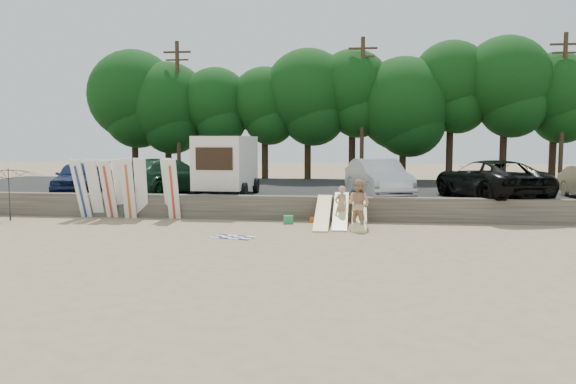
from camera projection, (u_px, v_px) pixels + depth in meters
name	position (u px, v px, depth m)	size (l,w,h in m)	color
ground	(306.00, 232.00, 20.24)	(120.00, 120.00, 0.00)	tan
seawall	(313.00, 208.00, 23.15)	(44.00, 0.50, 1.00)	#6B6356
parking_lot	(325.00, 194.00, 30.57)	(44.00, 14.50, 0.70)	#282828
treeline	(321.00, 95.00, 37.03)	(33.35, 6.49, 9.09)	#382616
utility_poles	(362.00, 106.00, 35.28)	(25.80, 0.26, 9.00)	#473321
box_trailer	(226.00, 162.00, 26.43)	(2.53, 4.42, 2.78)	white
car_0	(79.00, 177.00, 27.16)	(1.89, 4.69, 1.60)	navy
car_1	(167.00, 176.00, 26.93)	(2.43, 5.97, 1.73)	#12321F
car_2	(378.00, 178.00, 25.49)	(1.84, 5.28, 1.74)	#ABABB1
car_3	(489.00, 180.00, 24.74)	(2.88, 6.25, 1.74)	black
surfboard_upright_0	(81.00, 189.00, 23.68)	(0.50, 0.06, 2.60)	white
surfboard_upright_1	(95.00, 189.00, 23.70)	(0.50, 0.06, 2.60)	white
surfboard_upright_2	(108.00, 189.00, 23.56)	(0.50, 0.06, 2.60)	white
surfboard_upright_3	(120.00, 189.00, 23.70)	(0.50, 0.06, 2.60)	white
surfboard_upright_4	(128.00, 189.00, 23.46)	(0.50, 0.06, 2.60)	white
surfboard_upright_5	(141.00, 188.00, 23.62)	(0.50, 0.06, 2.60)	white
surfboard_upright_6	(169.00, 189.00, 23.47)	(0.50, 0.06, 2.60)	white
surfboard_upright_7	(172.00, 190.00, 23.20)	(0.50, 0.06, 2.60)	white
surfboard_low_0	(323.00, 213.00, 21.46)	(0.56, 3.00, 0.07)	#FFFCA0
surfboard_low_1	(341.00, 211.00, 21.58)	(0.56, 3.00, 0.07)	#FFFCA0
surfboard_low_2	(359.00, 215.00, 21.40)	(0.56, 3.00, 0.07)	#FFFCA0
beachgoer_a	(341.00, 206.00, 21.59)	(0.57, 0.37, 1.56)	tan
beachgoer_b	(359.00, 204.00, 20.78)	(0.91, 0.71, 1.87)	tan
cooler	(288.00, 220.00, 22.27)	(0.38, 0.30, 0.32)	#2A9C58
gear_bag	(314.00, 220.00, 22.59)	(0.30, 0.25, 0.22)	#E9581B
beach_towel	(233.00, 237.00, 19.16)	(1.50, 1.50, 0.00)	white
beach_umbrella	(11.00, 194.00, 22.97)	(2.43, 2.48, 2.23)	black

